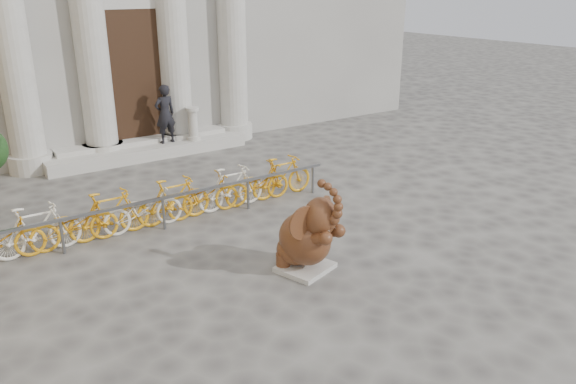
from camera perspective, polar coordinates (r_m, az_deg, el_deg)
ground at (r=9.79m, az=6.39°, el=-9.57°), size 80.00×80.00×0.00m
entrance_steps at (r=17.39m, az=-14.03°, el=4.14°), size 6.00×1.20×0.36m
elephant_statue at (r=9.98m, az=1.93°, el=-4.62°), size 1.19×1.42×1.79m
bike_rack at (r=12.19m, az=-13.08°, el=-1.15°), size 8.18×0.53×1.00m
pedestrian at (r=17.22m, az=-12.38°, el=7.74°), size 0.67×0.47×1.75m
balustrade_post at (r=17.45m, az=-9.63°, el=6.72°), size 0.41×0.41×1.01m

